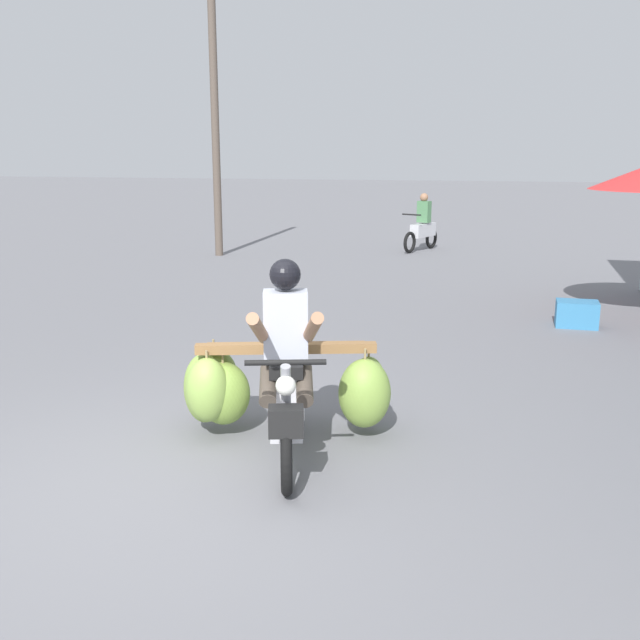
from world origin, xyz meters
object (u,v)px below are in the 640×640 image
object	(u,v)px
motorbike_main_loaded	(274,384)
produce_crate	(577,314)
utility_pole	(215,123)
motorbike_distant_ahead_left	(423,227)

from	to	relation	value
motorbike_main_loaded	produce_crate	distance (m)	5.70
produce_crate	utility_pole	xyz separation A→B (m)	(-7.61, 5.36, 2.84)
motorbike_distant_ahead_left	produce_crate	world-z (taller)	motorbike_distant_ahead_left
motorbike_main_loaded	motorbike_distant_ahead_left	distance (m)	12.49
motorbike_main_loaded	produce_crate	size ratio (longest dim) A/B	3.28
utility_pole	produce_crate	bearing A→B (deg)	-35.17
motorbike_distant_ahead_left	produce_crate	xyz separation A→B (m)	(3.10, -7.49, -0.39)
motorbike_distant_ahead_left	utility_pole	bearing A→B (deg)	-154.71
motorbike_distant_ahead_left	produce_crate	size ratio (longest dim) A/B	2.75
motorbike_distant_ahead_left	utility_pole	distance (m)	5.56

